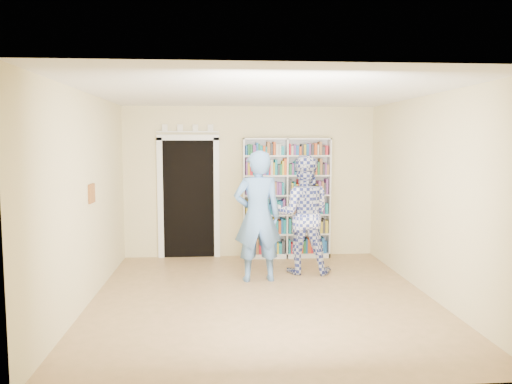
{
  "coord_description": "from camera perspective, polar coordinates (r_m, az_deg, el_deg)",
  "views": [
    {
      "loc": [
        -0.58,
        -6.44,
        2.07
      ],
      "look_at": [
        -0.01,
        0.9,
        1.33
      ],
      "focal_mm": 35.0,
      "sensor_mm": 36.0,
      "label": 1
    }
  ],
  "objects": [
    {
      "name": "floor",
      "position": [
        6.79,
        0.72,
        -12.02
      ],
      "size": [
        5.0,
        5.0,
        0.0
      ],
      "primitive_type": "plane",
      "color": "olive",
      "rests_on": "ground"
    },
    {
      "name": "paper_sheet",
      "position": [
        7.71,
        6.19,
        -2.03
      ],
      "size": [
        0.22,
        0.03,
        0.31
      ],
      "primitive_type": "cube",
      "rotation": [
        0.0,
        0.0,
        -0.08
      ],
      "color": "white",
      "rests_on": "man_plaid"
    },
    {
      "name": "man_plaid",
      "position": [
        7.9,
        5.39,
        -2.57
      ],
      "size": [
        1.02,
        0.85,
        1.87
      ],
      "primitive_type": "imported",
      "rotation": [
        0.0,
        0.0,
        2.97
      ],
      "color": "navy",
      "rests_on": "floor"
    },
    {
      "name": "wall_back",
      "position": [
        8.99,
        -0.7,
        1.14
      ],
      "size": [
        4.5,
        0.0,
        4.5
      ],
      "primitive_type": "plane",
      "rotation": [
        1.57,
        0.0,
        0.0
      ],
      "color": "beige",
      "rests_on": "floor"
    },
    {
      "name": "doorway",
      "position": [
        8.98,
        -7.71,
        -0.01
      ],
      "size": [
        1.1,
        0.08,
        2.43
      ],
      "color": "black",
      "rests_on": "floor"
    },
    {
      "name": "wall_right",
      "position": [
        7.07,
        19.21,
        -0.43
      ],
      "size": [
        0.0,
        5.0,
        5.0
      ],
      "primitive_type": "plane",
      "rotation": [
        1.57,
        0.0,
        -1.57
      ],
      "color": "beige",
      "rests_on": "floor"
    },
    {
      "name": "wall_art",
      "position": [
        6.88,
        -18.27,
        -0.16
      ],
      "size": [
        0.03,
        0.25,
        0.25
      ],
      "primitive_type": "cube",
      "color": "brown",
      "rests_on": "wall_left"
    },
    {
      "name": "bookshelf",
      "position": [
        8.93,
        3.5,
        -0.64
      ],
      "size": [
        1.56,
        0.29,
        2.14
      ],
      "rotation": [
        0.0,
        0.0,
        0.19
      ],
      "color": "white",
      "rests_on": "floor"
    },
    {
      "name": "wall_left",
      "position": [
        6.69,
        -18.82,
        -0.76
      ],
      "size": [
        0.0,
        5.0,
        5.0
      ],
      "primitive_type": "plane",
      "rotation": [
        1.57,
        0.0,
        1.57
      ],
      "color": "beige",
      "rests_on": "floor"
    },
    {
      "name": "ceiling",
      "position": [
        6.5,
        0.76,
        11.29
      ],
      "size": [
        5.0,
        5.0,
        0.0
      ],
      "primitive_type": "plane",
      "rotation": [
        3.14,
        0.0,
        0.0
      ],
      "color": "white",
      "rests_on": "wall_back"
    },
    {
      "name": "man_blue",
      "position": [
        7.4,
        0.18,
        -2.79
      ],
      "size": [
        0.75,
        0.53,
        1.95
      ],
      "primitive_type": "imported",
      "rotation": [
        0.0,
        0.0,
        3.23
      ],
      "color": "#5683C0",
      "rests_on": "floor"
    }
  ]
}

